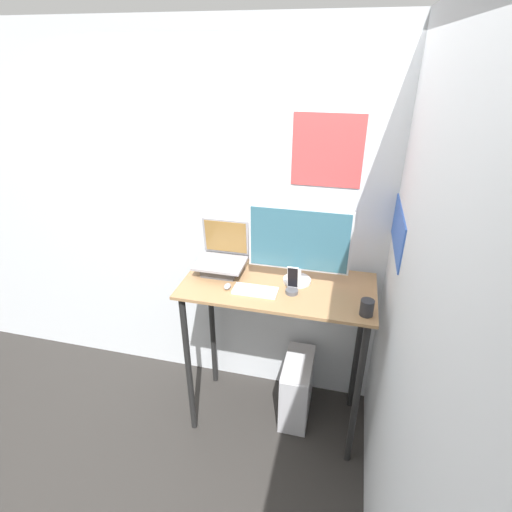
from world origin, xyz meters
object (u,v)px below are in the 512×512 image
Objects in this scene: keyboard at (255,290)px; cell_phone at (292,286)px; monitor at (299,245)px; laptop at (222,261)px; mouse at (227,286)px; computer_tower at (297,388)px.

cell_phone is at bearing 10.80° from keyboard.
monitor is 2.30× the size of keyboard.
keyboard is (0.27, -0.19, -0.07)m from laptop.
laptop is 1.83× the size of cell_phone.
laptop is at bearing 144.66° from keyboard.
keyboard is 4.16× the size of mouse.
keyboard is (-0.22, -0.17, -0.24)m from monitor.
monitor is at bearing 24.04° from mouse.
monitor is (0.49, -0.02, 0.17)m from laptop.
computer_tower is at bearing 68.62° from cell_phone.
laptop is at bearing 178.22° from computer_tower.
cell_phone is at bearing -94.25° from monitor.
computer_tower is (0.05, 0.13, -0.94)m from cell_phone.
mouse is at bearing -155.96° from monitor.
monitor is 1.24× the size of computer_tower.
mouse is (-0.17, -0.00, 0.01)m from keyboard.
monitor is 3.46× the size of cell_phone.
mouse is at bearing -158.13° from computer_tower.
cell_phone is at bearing -111.38° from computer_tower.
monitor is at bearing 85.75° from cell_phone.
mouse is 0.36× the size of cell_phone.
laptop reaches higher than computer_tower.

